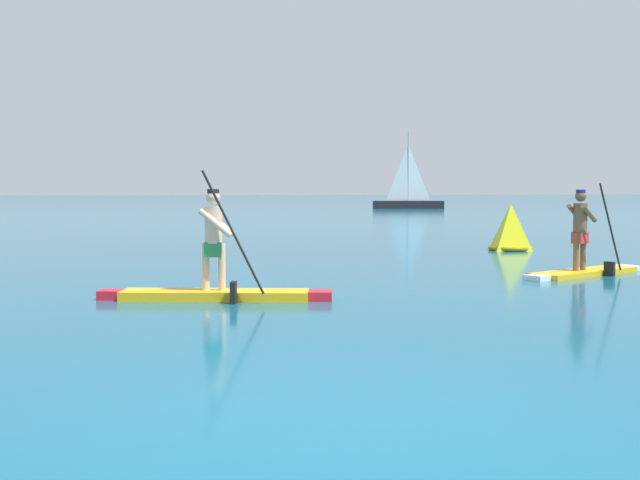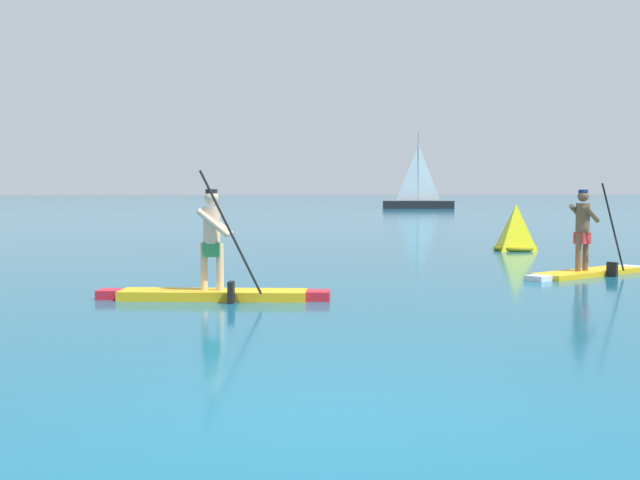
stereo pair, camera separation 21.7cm
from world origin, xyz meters
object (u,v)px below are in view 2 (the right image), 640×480
object	(u,v)px
paddleboarder_far_right	(587,258)
sailboat_right_horizon	(418,200)
race_marker_buoy	(516,230)
paddleboarder_mid_center	(214,280)

from	to	relation	value
paddleboarder_far_right	sailboat_right_horizon	distance (m)	53.32
paddleboarder_far_right	sailboat_right_horizon	size ratio (longest dim) A/B	0.49
race_marker_buoy	sailboat_right_horizon	xyz separation A→B (m)	(12.68, 45.21, 0.20)
race_marker_buoy	paddleboarder_far_right	bearing A→B (deg)	-103.52
paddleboarder_mid_center	sailboat_right_horizon	bearing A→B (deg)	82.66
paddleboarder_mid_center	race_marker_buoy	world-z (taller)	paddleboarder_mid_center
paddleboarder_mid_center	race_marker_buoy	size ratio (longest dim) A/B	2.60
paddleboarder_far_right	sailboat_right_horizon	xyz separation A→B (m)	(14.17, 51.40, 0.42)
paddleboarder_mid_center	sailboat_right_horizon	world-z (taller)	sailboat_right_horizon
paddleboarder_far_right	paddleboarder_mid_center	bearing A→B (deg)	168.82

